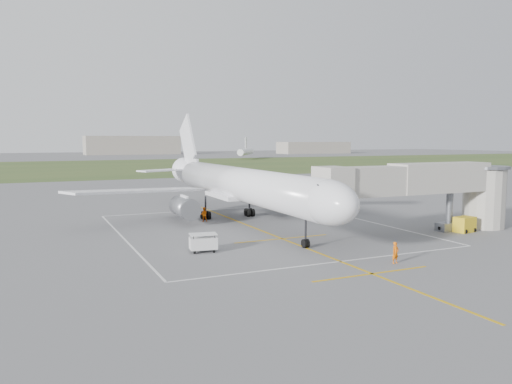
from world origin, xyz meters
name	(u,v)px	position (x,y,z in m)	size (l,w,h in m)	color
ground	(242,223)	(0.00, 0.00, 0.00)	(700.00, 700.00, 0.00)	#57585A
grass_strip	(98,167)	(0.00, 130.00, 0.01)	(700.00, 120.00, 0.02)	#324C21
apron_markings	(264,231)	(0.00, -5.82, 0.01)	(28.20, 60.00, 0.01)	#C6940B
airliner	(240,185)	(0.00, 0.75, 4.39)	(38.93, 46.75, 13.52)	white
jet_bridge	(434,187)	(15.72, -13.50, 4.74)	(23.40, 5.00, 7.20)	#ADA69C
gpu_unit	(465,225)	(18.94, -14.74, 0.79)	(2.34, 1.81, 1.60)	gold
baggage_cart	(203,243)	(-8.81, -12.30, 0.82)	(2.47, 1.71, 1.59)	silver
ramp_worker_nose	(395,253)	(3.54, -22.26, 0.84)	(0.62, 0.40, 1.69)	#EE6307
ramp_worker_wing	(204,214)	(-3.65, 2.92, 0.86)	(0.83, 0.65, 1.71)	#DF5A07
distant_hangars	(40,147)	(-16.15, 265.19, 5.17)	(345.00, 49.00, 12.00)	gray
distant_aircraft	(70,154)	(-6.26, 171.49, 3.59)	(192.17, 40.66, 8.85)	white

